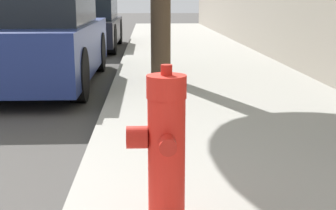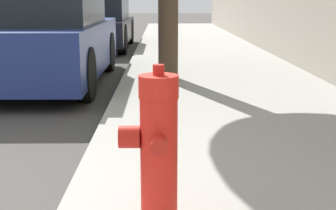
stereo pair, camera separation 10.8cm
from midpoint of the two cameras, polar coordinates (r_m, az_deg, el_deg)
name	(u,v)px [view 2 (the right image)]	position (r m, az deg, el deg)	size (l,w,h in m)	color
fire_hydrant	(158,156)	(2.33, 0.07, -6.23)	(0.34, 0.36, 0.85)	red
parked_car_near	(42,39)	(7.37, -14.74, 7.77)	(1.88, 4.13, 1.40)	navy
parked_car_mid	(94,24)	(12.42, -8.75, 9.73)	(1.85, 4.19, 1.30)	black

